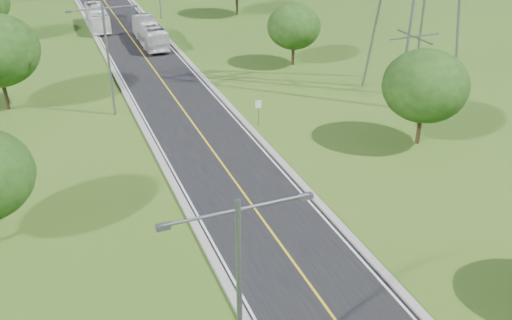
# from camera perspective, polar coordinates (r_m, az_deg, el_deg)

# --- Properties ---
(ground) EXTENTS (260.00, 260.00, 0.00)m
(ground) POSITION_cam_1_polar(r_m,az_deg,el_deg) (68.28, -10.92, 9.87)
(ground) COLOR #2D5518
(ground) RESTS_ON ground
(road) EXTENTS (8.00, 150.00, 0.06)m
(road) POSITION_cam_1_polar(r_m,az_deg,el_deg) (73.92, -11.90, 11.19)
(road) COLOR black
(road) RESTS_ON ground
(curb_left) EXTENTS (0.50, 150.00, 0.22)m
(curb_left) POSITION_cam_1_polar(r_m,az_deg,el_deg) (73.35, -15.21, 10.75)
(curb_left) COLOR gray
(curb_left) RESTS_ON ground
(curb_right) EXTENTS (0.50, 150.00, 0.22)m
(curb_right) POSITION_cam_1_polar(r_m,az_deg,el_deg) (74.69, -8.65, 11.70)
(curb_right) COLOR gray
(curb_right) RESTS_ON ground
(speed_limit_sign) EXTENTS (0.55, 0.09, 2.40)m
(speed_limit_sign) POSITION_cam_1_polar(r_m,az_deg,el_deg) (49.11, 0.23, 5.17)
(speed_limit_sign) COLOR slate
(speed_limit_sign) RESTS_ON ground
(streetlight_near_left) EXTENTS (5.90, 0.25, 10.00)m
(streetlight_near_left) POSITION_cam_1_polar(r_m,az_deg,el_deg) (22.46, -1.70, -12.85)
(streetlight_near_left) COLOR slate
(streetlight_near_left) RESTS_ON ground
(streetlight_mid_left) EXTENTS (5.90, 0.25, 10.00)m
(streetlight_mid_left) POSITION_cam_1_polar(r_m,az_deg,el_deg) (51.50, -14.64, 10.50)
(streetlight_mid_left) COLOR slate
(streetlight_mid_left) RESTS_ON ground
(tree_rb) EXTENTS (6.72, 6.72, 7.82)m
(tree_rb) POSITION_cam_1_polar(r_m,az_deg,el_deg) (46.57, 16.57, 7.12)
(tree_rb) COLOR black
(tree_rb) RESTS_ON ground
(tree_rc) EXTENTS (5.88, 5.88, 6.84)m
(tree_rc) POSITION_cam_1_polar(r_m,az_deg,el_deg) (64.15, 3.81, 13.19)
(tree_rc) COLOR black
(tree_rc) RESTS_ON ground
(bus_outbound) EXTENTS (2.57, 10.65, 2.96)m
(bus_outbound) POSITION_cam_1_polar(r_m,az_deg,el_deg) (73.40, -10.58, 12.42)
(bus_outbound) COLOR silver
(bus_outbound) RESTS_ON road
(bus_inbound) EXTENTS (2.71, 10.28, 2.84)m
(bus_inbound) POSITION_cam_1_polar(r_m,az_deg,el_deg) (82.72, -15.59, 13.58)
(bus_inbound) COLOR white
(bus_inbound) RESTS_ON road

